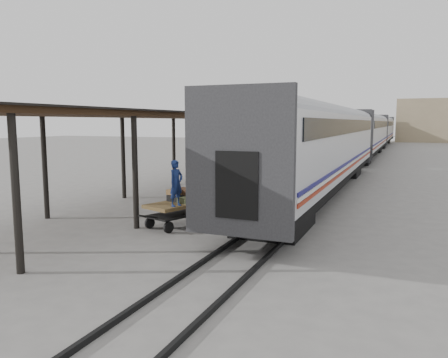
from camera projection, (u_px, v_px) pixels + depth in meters
The scene contains 11 objects.
ground at pixel (196, 220), 16.64m from camera, with size 160.00×160.00×0.00m, color slate.
train at pixel (366, 132), 45.94m from camera, with size 3.45×76.01×4.01m.
canopy at pixel (281, 119), 39.36m from camera, with size 4.90×64.30×4.15m.
rails at pixel (366, 157), 46.47m from camera, with size 1.54×150.00×0.12m.
building_far at pixel (448, 121), 82.00m from camera, with size 18.00×10.00×8.00m, color tan.
building_left at pixel (323, 125), 95.03m from camera, with size 12.00×8.00×6.00m, color tan.
baggage_cart at pixel (179, 208), 15.59m from camera, with size 1.97×2.68×0.86m.
suitcase_stack at pixel (185, 196), 15.83m from camera, with size 1.43×1.21×0.44m.
luggage_tug at pixel (253, 165), 31.56m from camera, with size 1.33×1.73×1.35m.
porter at pixel (176, 183), 14.77m from camera, with size 0.57×0.38×1.57m, color navy.
pedestrian at pixel (247, 164), 30.05m from camera, with size 0.96×0.40×1.64m, color black.
Camera 1 is at (7.30, -14.61, 3.70)m, focal length 35.00 mm.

